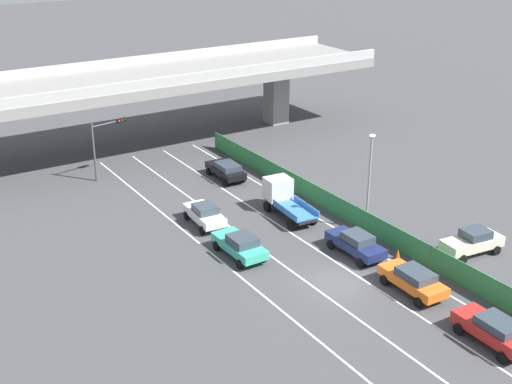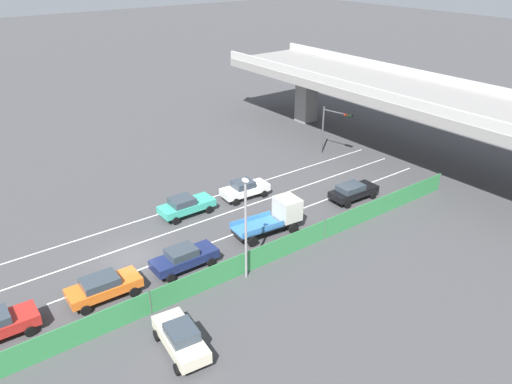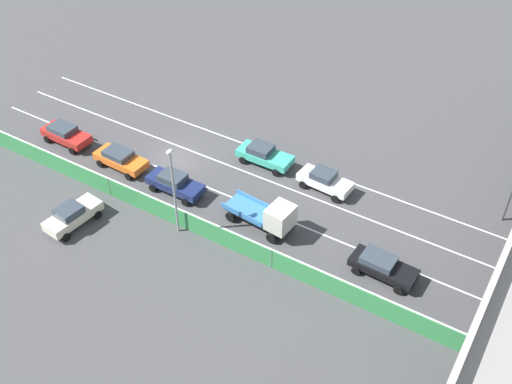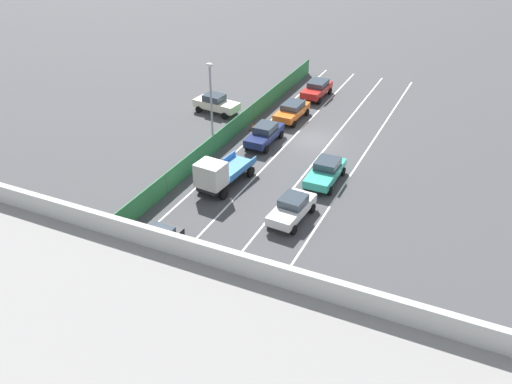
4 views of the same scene
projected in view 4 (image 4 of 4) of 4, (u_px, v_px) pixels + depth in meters
ground_plane at (312, 140)px, 47.07m from camera, size 300.00×300.00×0.00m
lane_line_left_edge at (347, 181)px, 41.00m from camera, size 0.14×47.10×0.01m
lane_line_mid_left at (306, 172)px, 42.17m from camera, size 0.14×47.10×0.01m
lane_line_mid_right at (268, 164)px, 43.33m from camera, size 0.14×47.10×0.01m
lane_line_right_edge at (232, 156)px, 44.50m from camera, size 0.14×47.10×0.01m
elevated_overpass at (19, 322)px, 19.66m from camera, size 50.40×10.35×7.94m
green_fence at (215, 143)px, 44.62m from camera, size 0.10×43.20×1.62m
car_sedan_red at (317, 89)px, 55.10m from camera, size 2.14×4.49×1.61m
car_sedan_navy at (265, 134)px, 46.01m from camera, size 1.96×4.61×1.64m
car_sedan_white at (292, 208)px, 36.17m from camera, size 2.18×4.38×1.63m
car_taxi_teal at (326, 171)px, 40.46m from camera, size 2.08×4.61×1.63m
car_sedan_black at (152, 245)px, 32.71m from camera, size 2.14×4.55×1.51m
car_taxi_orange at (292, 110)px, 50.33m from camera, size 2.13×4.58×1.57m
flatbed_truck_blue at (218, 174)px, 39.19m from camera, size 2.59×5.58×2.56m
parked_sedan_cream at (216, 103)px, 51.63m from camera, size 4.48×2.30×1.76m
traffic_light at (235, 315)px, 23.67m from camera, size 3.44×0.90×5.14m
street_lamp at (211, 99)px, 43.25m from camera, size 0.60×0.36×7.27m
traffic_cone at (253, 127)px, 48.55m from camera, size 0.47×0.47×0.74m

